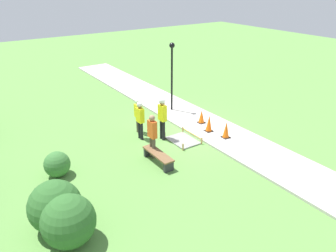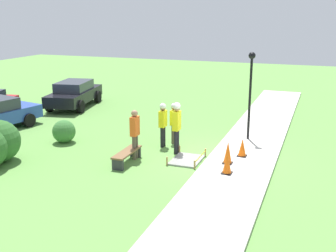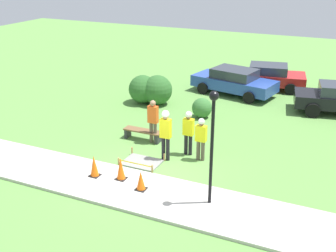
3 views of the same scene
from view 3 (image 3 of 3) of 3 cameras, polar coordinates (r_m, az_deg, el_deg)
The scene contains 17 objects.
ground_plane at distance 14.76m, azimuth -2.25°, elevation -6.67°, with size 60.00×60.00×0.00m, color #5B8E42.
sidewalk at distance 13.82m, azimuth -4.50°, elevation -8.64°, with size 28.00×2.38×0.10m.
wet_concrete_patch at distance 15.56m, azimuth -3.57°, elevation -4.94°, with size 1.41×1.06×0.31m.
traffic_cone_near_patch at distance 14.54m, azimuth -9.97°, elevation -5.37°, with size 0.34×0.34×0.75m.
traffic_cone_far_patch at distance 14.22m, azimuth -6.42°, elevation -5.76°, with size 0.34×0.34×0.78m.
traffic_cone_sidewalk_edge at distance 13.58m, azimuth -3.70°, elevation -7.38°, with size 0.34×0.34×0.65m.
park_bench at distance 17.38m, azimuth -3.44°, elevation -0.93°, with size 1.63×0.44×0.44m.
worker_supervisor at distance 15.81m, azimuth 2.78°, elevation -0.43°, with size 0.40×0.25×1.76m.
worker_assistant at distance 15.44m, azimuth 4.49°, elevation -1.35°, with size 0.40×0.24×1.66m.
worker_trainee at distance 15.31m, azimuth -0.33°, elevation -0.56°, with size 0.40×0.28×1.96m.
bystander_in_orange_shirt at distance 16.82m, azimuth -2.04°, elevation 0.98°, with size 0.40×0.24×1.82m.
lamppost_near at distance 12.04m, azimuth 6.04°, elevation -0.71°, with size 0.28×0.28×3.55m.
parked_car_blue at distance 23.37m, azimuth 8.95°, elevation 6.03°, with size 4.79×2.75×1.42m.
parked_car_red at distance 24.81m, azimuth 13.37°, elevation 6.60°, with size 4.40×2.62×1.39m.
shrub_rounded_near at distance 21.71m, azimuth -3.43°, elevation 4.99°, with size 1.46×1.46×1.46m.
shrub_rounded_mid at distance 19.79m, azimuth 4.61°, elevation 2.46°, with size 0.94×0.94×0.94m.
shrub_rounded_far at distance 21.46m, azimuth -1.44°, elevation 4.89°, with size 1.51×1.51×1.51m.
Camera 3 is at (5.89, -11.52, 7.09)m, focal length 45.00 mm.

